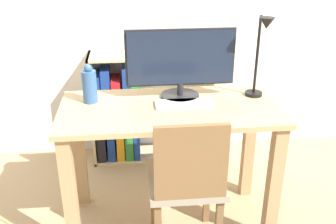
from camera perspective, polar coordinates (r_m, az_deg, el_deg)
name	(u,v)px	position (r m, az deg, el deg)	size (l,w,h in m)	color
ground_plane	(170,220)	(2.56, 0.24, -15.36)	(10.00, 10.00, 0.00)	tan
desk	(170,135)	(2.23, 0.26, -3.32)	(1.21, 0.58, 0.78)	tan
monitor	(180,61)	(2.21, 1.81, 7.40)	(0.62, 0.22, 0.40)	#232326
keyboard	(184,104)	(2.17, 2.37, 1.19)	(0.32, 0.12, 0.02)	silver
vase	(89,85)	(2.22, -11.33, 3.80)	(0.08, 0.08, 0.22)	#33598C
desk_lamp	(261,50)	(2.22, 13.36, 8.79)	(0.10, 0.19, 0.47)	black
chair	(187,180)	(2.09, 2.72, -9.86)	(0.40, 0.40, 0.85)	#9E937F
bookshelf	(130,112)	(3.04, -5.57, -0.02)	(0.92, 0.28, 0.85)	#D8BC8C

